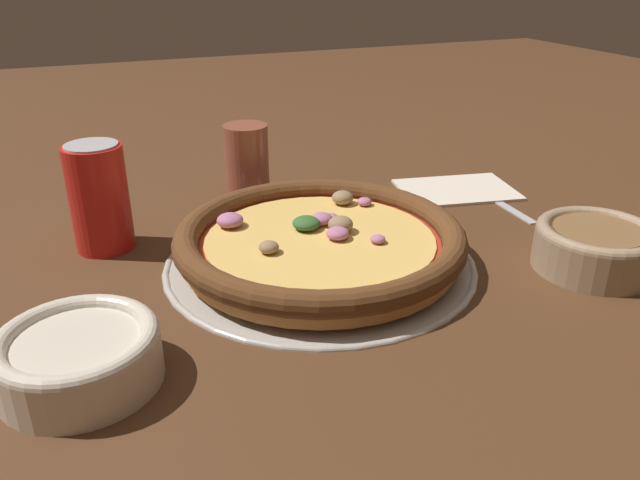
% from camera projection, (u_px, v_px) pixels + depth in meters
% --- Properties ---
extents(ground_plane, '(3.00, 3.00, 0.00)m').
position_uv_depth(ground_plane, '(320.00, 263.00, 0.69)').
color(ground_plane, '#4C2D19').
extents(pizza_tray, '(0.34, 0.34, 0.01)m').
position_uv_depth(pizza_tray, '(320.00, 260.00, 0.69)').
color(pizza_tray, '#B7B2A8').
rests_on(pizza_tray, ground_plane).
extents(pizza, '(0.32, 0.32, 0.04)m').
position_uv_depth(pizza, '(320.00, 240.00, 0.68)').
color(pizza, '#BC7F42').
rests_on(pizza, pizza_tray).
extents(bowl_near, '(0.13, 0.13, 0.05)m').
position_uv_depth(bowl_near, '(78.00, 355.00, 0.49)').
color(bowl_near, beige).
rests_on(bowl_near, ground_plane).
extents(bowl_far, '(0.13, 0.13, 0.05)m').
position_uv_depth(bowl_far, '(596.00, 245.00, 0.67)').
color(bowl_far, '#9E8466').
rests_on(bowl_far, ground_plane).
extents(drinking_cup, '(0.06, 0.06, 0.10)m').
position_uv_depth(drinking_cup, '(247.00, 162.00, 0.86)').
color(drinking_cup, brown).
rests_on(drinking_cup, ground_plane).
extents(napkin, '(0.18, 0.14, 0.01)m').
position_uv_depth(napkin, '(457.00, 189.00, 0.90)').
color(napkin, beige).
rests_on(napkin, ground_plane).
extents(fork, '(0.03, 0.17, 0.00)m').
position_uv_depth(fork, '(491.00, 197.00, 0.87)').
color(fork, '#B7B7BC').
rests_on(fork, ground_plane).
extents(beverage_can, '(0.07, 0.07, 0.12)m').
position_uv_depth(beverage_can, '(99.00, 198.00, 0.70)').
color(beverage_can, red).
rests_on(beverage_can, ground_plane).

